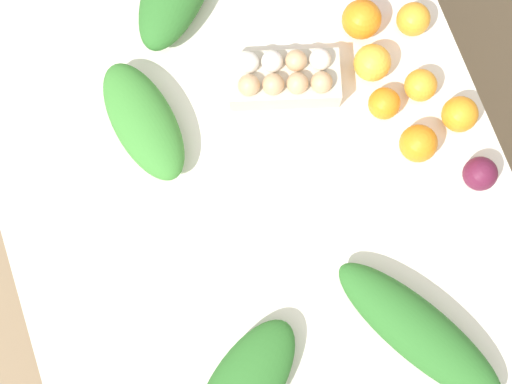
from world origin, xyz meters
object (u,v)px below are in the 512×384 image
Objects in this scene: orange_0 at (460,114)px; orange_4 at (362,19)px; greens_bunch_kale at (419,332)px; greens_bunch_dandelion at (143,121)px; orange_1 at (372,63)px; orange_2 at (418,143)px; orange_5 at (421,85)px; egg_carton at (284,78)px; orange_6 at (413,19)px; orange_3 at (384,103)px; beet_root at (480,174)px.

orange_4 reaches higher than orange_0.
orange_4 is (0.63, -0.12, 0.00)m from greens_bunch_kale.
orange_1 is at bearing -93.90° from greens_bunch_dandelion.
orange_2 is (0.34, -0.14, -0.00)m from greens_bunch_kale.
orange_5 is at bearing -24.35° from orange_2.
orange_4 is (0.06, -0.49, 0.00)m from greens_bunch_dandelion.
orange_6 is at bearing 23.57° from egg_carton.
orange_2 is 1.17× the size of orange_3.
beet_root is at bearing -179.45° from orange_6.
orange_1 is at bearing 8.26° from egg_carton.
orange_2 reaches higher than orange_5.
orange_3 is at bearing -16.65° from egg_carton.
orange_1 is 1.09× the size of orange_6.
orange_1 is at bearing 45.35° from orange_5.
beet_root is at bearing -147.60° from orange_3.
orange_3 is (-0.12, -0.47, -0.01)m from greens_bunch_dandelion.
orange_3 is 0.18m from orange_4.
orange_5 is at bearing -22.34° from greens_bunch_kale.
orange_2 is at bearing -113.80° from greens_bunch_dandelion.
orange_1 is 1.01× the size of orange_2.
greens_bunch_kale is 5.81× the size of orange_3.
orange_3 is (0.10, 0.03, -0.01)m from orange_2.
egg_carton is 0.91× the size of greens_bunch_dandelion.
greens_bunch_kale is 5.68× the size of orange_5.
orange_3 is 0.93× the size of orange_6.
egg_carton is 0.36m from orange_0.
beet_root is at bearing -136.01° from orange_2.
orange_5 is at bearing 11.33° from beet_root.
orange_1 is (-0.03, -0.48, -0.00)m from greens_bunch_dandelion.
orange_3 is at bearing 98.10° from orange_5.
orange_1 is (0.53, -0.11, -0.00)m from greens_bunch_kale.
orange_1 is 0.09m from orange_3.
orange_4 reaches higher than greens_bunch_kale.
greens_bunch_dandelion reaches higher than orange_3.
egg_carton reaches higher than orange_1.
orange_3 is at bearing 61.85° from orange_0.
orange_4 is at bearing -6.01° from orange_3.
orange_2 is (-0.22, -0.21, -0.01)m from egg_carton.
greens_bunch_dandelion is at bearing -164.54° from egg_carton.
orange_0 is 0.20m from orange_1.
orange_5 is 0.14m from orange_6.
orange_6 is (-0.03, -0.10, -0.01)m from orange_4.
orange_0 is at bearing -118.15° from orange_3.
greens_bunch_dandelion reaches higher than orange_1.
egg_carton is 0.65× the size of greens_bunch_kale.
beet_root is 0.90× the size of orange_2.
greens_bunch_dandelion is 3.29× the size of orange_4.
greens_bunch_dandelion is 3.95× the size of beet_root.
greens_bunch_kale is 4.98× the size of orange_2.
orange_5 is (-0.10, -0.26, -0.01)m from egg_carton.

